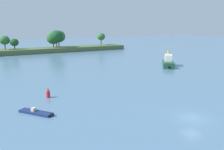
{
  "coord_description": "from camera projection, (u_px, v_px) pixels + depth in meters",
  "views": [
    {
      "loc": [
        -26.58,
        -23.5,
        13.48
      ],
      "look_at": [
        2.03,
        27.49,
        1.2
      ],
      "focal_mm": 39.14,
      "sensor_mm": 36.0,
      "label": 1
    }
  ],
  "objects": [
    {
      "name": "tugboat",
      "position": [
        168.0,
        62.0,
        78.76
      ],
      "size": [
        9.81,
        10.96,
        4.94
      ],
      "color": "#19472D",
      "rests_on": "ground"
    },
    {
      "name": "channel_buoy_red",
      "position": [
        48.0,
        93.0,
        45.34
      ],
      "size": [
        0.7,
        0.7,
        1.9
      ],
      "color": "red",
      "rests_on": "ground"
    },
    {
      "name": "treeline_island",
      "position": [
        50.0,
        46.0,
        117.93
      ],
      "size": [
        77.54,
        10.59,
        10.42
      ],
      "color": "#4C6038",
      "rests_on": "ground"
    },
    {
      "name": "fishing_skiff",
      "position": [
        36.0,
        112.0,
        37.3
      ],
      "size": [
        4.5,
        5.42,
        0.88
      ],
      "color": "navy",
      "rests_on": "ground"
    },
    {
      "name": "ground_plane",
      "position": [
        192.0,
        118.0,
        35.55
      ],
      "size": [
        400.0,
        400.0,
        0.0
      ],
      "primitive_type": "plane",
      "color": "slate"
    }
  ]
}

